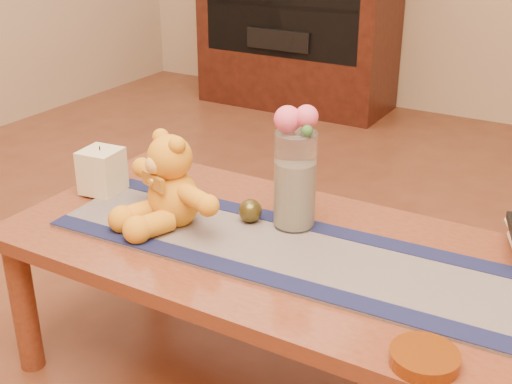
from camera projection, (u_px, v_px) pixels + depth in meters
The scene contains 23 objects.
floor at pixel (271, 381), 1.91m from camera, with size 5.50×5.50×0.00m, color #5D2D1A.
coffee_table_top at pixel (273, 249), 1.73m from camera, with size 1.40×0.70×0.04m, color #5E2816.
table_leg_fl at pixel (24, 306), 1.89m from camera, with size 0.07×0.07×0.41m, color #5E2816.
table_leg_bl at pixel (153, 226), 2.35m from camera, with size 0.07×0.07×0.41m, color #5E2816.
persian_runner at pixel (278, 248), 1.69m from camera, with size 1.20×0.35×0.01m, color #16163F.
runner_border_near at pixel (251, 273), 1.57m from camera, with size 1.20×0.06×0.00m, color #14173D.
runner_border_far at pixel (302, 224), 1.80m from camera, with size 1.20×0.06×0.00m, color #14173D.
teddy_bear at pixel (173, 180), 1.77m from camera, with size 0.35×0.29×0.24m, color orange, non-canonical shape.
pillar_candle at pixel (102, 171), 1.97m from camera, with size 0.11×0.11×0.13m, color beige.
candle_wick at pixel (100, 148), 1.94m from camera, with size 0.00×0.00×0.01m, color black.
glass_vase at pixel (295, 180), 1.74m from camera, with size 0.11×0.11×0.26m, color silver.
potpourri_fill at pixel (295, 194), 1.76m from camera, with size 0.09×0.09×0.18m, color beige.
rose_left at pixel (288, 119), 1.68m from camera, with size 0.07×0.07×0.07m, color #F15575.
rose_right at pixel (307, 117), 1.66m from camera, with size 0.06×0.06×0.06m, color #F15575.
blue_flower_back at pixel (306, 119), 1.70m from camera, with size 0.04×0.04×0.04m, color #434792.
blue_flower_side at pixel (290, 121), 1.71m from camera, with size 0.04×0.04×0.04m, color #434792.
leaf_sprig at pixel (307, 131), 1.65m from camera, with size 0.03×0.03×0.03m, color #33662D.
bronze_ball at pixel (250, 211), 1.80m from camera, with size 0.06×0.06×0.06m, color #463C17.
amber_dish at pixel (424, 358), 1.27m from camera, with size 0.13×0.13×0.03m, color #BF5914.
media_cabinet at pixel (298, 19), 4.19m from camera, with size 1.20×0.50×1.10m, color black.
cabinet_cavity at pixel (280, 6), 3.96m from camera, with size 1.02×0.03×0.61m, color black.
cabinet_shelf at pixel (287, 4), 4.03m from camera, with size 1.02×0.20×0.03m, color black.
stereo_lower at pixel (288, 36), 4.12m from camera, with size 0.42×0.28×0.12m, color black.
Camera 1 is at (0.73, -1.33, 1.27)m, focal length 47.08 mm.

